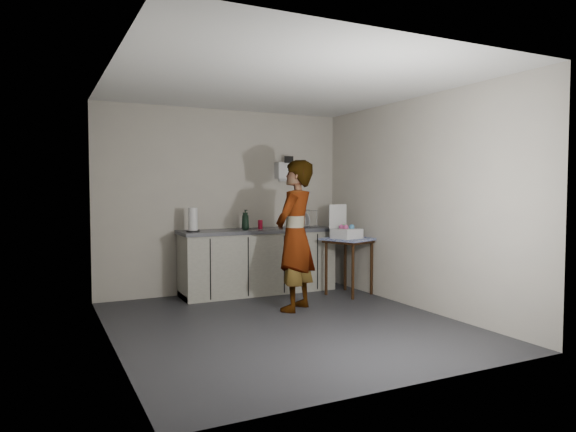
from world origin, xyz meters
name	(u,v)px	position (x,y,z in m)	size (l,w,h in m)	color
ground	(285,324)	(0.00, 0.00, 0.00)	(4.00, 4.00, 0.00)	#2B2B31
wall_back	(224,201)	(0.00, 1.99, 1.30)	(3.60, 0.02, 2.60)	beige
wall_right	(416,203)	(1.79, 0.00, 1.30)	(0.02, 4.00, 2.60)	beige
wall_left	(112,208)	(-1.79, 0.00, 1.30)	(0.02, 4.00, 2.60)	beige
ceiling	(285,84)	(0.00, 0.00, 2.60)	(3.60, 4.00, 0.01)	white
kitchen_counter	(258,263)	(0.40, 1.70, 0.43)	(2.24, 0.62, 0.91)	black
wall_shelf	(289,171)	(1.00, 1.92, 1.75)	(0.42, 0.18, 0.37)	white
side_table	(349,245)	(1.48, 1.02, 0.69)	(0.79, 0.79, 0.79)	#341C0B
standing_man	(295,235)	(0.40, 0.54, 0.91)	(0.67, 0.44, 1.82)	#B2A593
soap_bottle	(245,220)	(0.18, 1.64, 1.05)	(0.11, 0.11, 0.28)	black
soda_can	(260,224)	(0.44, 1.72, 0.97)	(0.07, 0.07, 0.12)	#BB1230
dark_bottle	(245,221)	(0.20, 1.70, 1.03)	(0.07, 0.07, 0.24)	black
paper_towel	(193,220)	(-0.56, 1.65, 1.06)	(0.18, 0.18, 0.32)	black
dish_rack	(303,223)	(1.13, 1.73, 0.97)	(0.37, 0.28, 0.26)	silver
bakery_box	(345,231)	(1.42, 1.01, 0.90)	(0.40, 0.41, 0.47)	white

